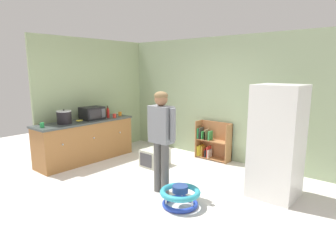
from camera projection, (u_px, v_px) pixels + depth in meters
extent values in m
plane|color=silver|center=(151.00, 189.00, 4.91)|extent=(12.00, 12.00, 0.00)
cube|color=#9EB38B|center=(223.00, 99.00, 6.39)|extent=(5.20, 0.06, 2.70)
cube|color=#A1B686|center=(94.00, 97.00, 6.92)|extent=(0.06, 2.99, 2.70)
cube|color=#A06938|center=(86.00, 141.00, 6.40)|extent=(0.60, 2.17, 0.86)
cube|color=#414949|center=(85.00, 122.00, 6.31)|extent=(0.64, 2.21, 0.04)
sphere|color=silver|center=(63.00, 145.00, 5.63)|extent=(0.04, 0.04, 0.04)
sphere|color=silver|center=(94.00, 138.00, 6.17)|extent=(0.04, 0.04, 0.04)
sphere|color=silver|center=(120.00, 132.00, 6.71)|extent=(0.04, 0.04, 0.04)
cube|color=white|center=(277.00, 142.00, 4.50)|extent=(0.70, 0.68, 1.78)
cylinder|color=silver|center=(250.00, 135.00, 4.59)|extent=(0.02, 0.02, 0.50)
cube|color=#333333|center=(257.00, 115.00, 4.65)|extent=(0.01, 0.67, 0.01)
cube|color=#AF7546|center=(199.00, 138.00, 6.70)|extent=(0.02, 0.28, 0.85)
cube|color=#AF7546|center=(229.00, 144.00, 6.21)|extent=(0.02, 0.28, 0.85)
cube|color=#AE6E43|center=(216.00, 140.00, 6.55)|extent=(0.80, 0.02, 0.85)
cube|color=#AF7546|center=(213.00, 158.00, 6.53)|extent=(0.76, 0.24, 0.02)
cube|color=#AF7546|center=(213.00, 141.00, 6.45)|extent=(0.76, 0.24, 0.02)
cube|color=gold|center=(199.00, 150.00, 6.71)|extent=(0.03, 0.17, 0.22)
cube|color=#268A46|center=(200.00, 133.00, 6.63)|extent=(0.03, 0.17, 0.24)
cube|color=gold|center=(201.00, 150.00, 6.68)|extent=(0.03, 0.17, 0.25)
cube|color=#4A443B|center=(201.00, 133.00, 6.60)|extent=(0.02, 0.17, 0.25)
cube|color=gold|center=(203.00, 151.00, 6.64)|extent=(0.02, 0.17, 0.24)
cube|color=green|center=(204.00, 135.00, 6.57)|extent=(0.02, 0.17, 0.18)
cube|color=#AE2020|center=(206.00, 152.00, 6.59)|extent=(0.02, 0.17, 0.19)
cube|color=#7C6345|center=(207.00, 134.00, 6.51)|extent=(0.03, 0.17, 0.23)
cube|color=#3A4645|center=(206.00, 153.00, 6.59)|extent=(0.03, 0.17, 0.16)
cube|color=#776249|center=(207.00, 135.00, 6.51)|extent=(0.03, 0.17, 0.18)
cube|color=#B63126|center=(209.00, 152.00, 6.54)|extent=(0.03, 0.17, 0.25)
cube|color=#34914A|center=(210.00, 136.00, 6.45)|extent=(0.03, 0.17, 0.20)
cube|color=beige|center=(210.00, 153.00, 6.53)|extent=(0.02, 0.17, 0.18)
cylinder|color=#585755|center=(158.00, 167.00, 4.77)|extent=(0.13, 0.13, 0.85)
cylinder|color=#585755|center=(165.00, 169.00, 4.66)|extent=(0.13, 0.13, 0.85)
cube|color=gray|center=(161.00, 124.00, 4.58)|extent=(0.38, 0.22, 0.59)
cylinder|color=gray|center=(150.00, 121.00, 4.72)|extent=(0.09, 0.09, 0.50)
cylinder|color=gray|center=(173.00, 124.00, 4.42)|extent=(0.09, 0.09, 0.50)
sphere|color=#976746|center=(161.00, 99.00, 4.50)|extent=(0.21, 0.21, 0.21)
ellipsoid|color=brown|center=(161.00, 96.00, 4.49)|extent=(0.22, 0.22, 0.13)
torus|color=blue|center=(180.00, 204.00, 4.30)|extent=(0.54, 0.54, 0.07)
torus|color=#30A0B6|center=(180.00, 192.00, 4.27)|extent=(0.60, 0.60, 0.08)
cylinder|color=navy|center=(180.00, 189.00, 4.26)|extent=(0.23, 0.23, 0.10)
cylinder|color=silver|center=(192.00, 202.00, 4.14)|extent=(0.02, 0.02, 0.18)
cylinder|color=silver|center=(182.00, 192.00, 4.50)|extent=(0.02, 0.02, 0.18)
cylinder|color=silver|center=(166.00, 200.00, 4.21)|extent=(0.02, 0.02, 0.18)
cube|color=beige|center=(155.00, 157.00, 6.09)|extent=(0.42, 0.54, 0.36)
cube|color=#424247|center=(146.00, 160.00, 5.89)|extent=(0.32, 0.01, 0.27)
cube|color=black|center=(92.00, 113.00, 6.45)|extent=(0.36, 0.48, 0.28)
cube|color=#2D2D33|center=(95.00, 114.00, 6.30)|extent=(0.01, 0.31, 0.20)
cube|color=#515156|center=(103.00, 113.00, 6.46)|extent=(0.01, 0.10, 0.20)
cylinder|color=black|center=(64.00, 118.00, 5.92)|extent=(0.29, 0.29, 0.25)
cylinder|color=silver|center=(64.00, 111.00, 5.89)|extent=(0.30, 0.30, 0.02)
sphere|color=black|center=(64.00, 110.00, 5.89)|extent=(0.03, 0.03, 0.03)
ellipsoid|color=yellow|center=(79.00, 121.00, 6.16)|extent=(0.09, 0.16, 0.04)
ellipsoid|color=yellow|center=(80.00, 121.00, 6.15)|extent=(0.04, 0.15, 0.04)
ellipsoid|color=yellow|center=(80.00, 121.00, 6.14)|extent=(0.09, 0.16, 0.04)
cylinder|color=#9E661E|center=(108.00, 112.00, 6.92)|extent=(0.07, 0.07, 0.18)
cylinder|color=#9E661E|center=(107.00, 107.00, 6.90)|extent=(0.03, 0.03, 0.05)
cylinder|color=black|center=(107.00, 106.00, 6.89)|extent=(0.04, 0.03, 0.02)
cylinder|color=red|center=(108.00, 114.00, 6.68)|extent=(0.07, 0.07, 0.18)
cylinder|color=red|center=(108.00, 109.00, 6.65)|extent=(0.03, 0.03, 0.05)
cylinder|color=black|center=(108.00, 107.00, 6.65)|extent=(0.04, 0.03, 0.02)
cylinder|color=orange|center=(120.00, 114.00, 6.96)|extent=(0.08, 0.08, 0.09)
cylinder|color=red|center=(114.00, 116.00, 6.67)|extent=(0.08, 0.08, 0.09)
cylinder|color=green|center=(42.00, 125.00, 5.55)|extent=(0.08, 0.08, 0.09)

